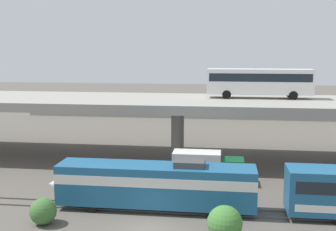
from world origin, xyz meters
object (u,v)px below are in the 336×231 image
transit_bus_on_overpass (259,81)px  parked_car_3 (192,103)px  service_truck_west (206,166)px  parked_car_4 (75,101)px  train_locomotive (146,183)px  parked_car_0 (109,101)px  parked_car_1 (291,103)px  parked_car_2 (205,101)px  parked_car_6 (263,103)px  parked_car_5 (327,104)px

transit_bus_on_overpass → parked_car_3: 33.75m
service_truck_west → parked_car_3: (-4.42, 41.80, 0.84)m
transit_bus_on_overpass → parked_car_3: size_ratio=2.77×
parked_car_3 → parked_car_4: (-23.80, 0.12, -0.00)m
train_locomotive → parked_car_0: 53.19m
service_truck_west → parked_car_1: size_ratio=1.51×
train_locomotive → parked_car_2: (2.43, 52.76, 0.29)m
transit_bus_on_overpass → parked_car_0: (-26.93, 32.63, -6.76)m
parked_car_0 → parked_car_6: 30.49m
service_truck_west → parked_car_6: parked_car_6 is taller
parked_car_0 → parked_car_4: size_ratio=0.90×
parked_car_3 → parked_car_6: bearing=-172.0°
parked_car_1 → parked_car_5: size_ratio=1.02×
parked_car_0 → parked_car_3: bearing=176.2°
parked_car_2 → parked_car_3: (-2.37, -3.42, -0.00)m
parked_car_1 → parked_car_3: bearing=6.9°
parked_car_3 → parked_car_4: bearing=-0.3°
parked_car_4 → parked_car_6: (37.41, 1.80, -0.00)m
parked_car_1 → parked_car_6: bearing=3.9°
parked_car_1 → parked_car_6: (-5.35, -0.37, -0.00)m
service_truck_west → parked_car_6: 44.68m
parked_car_2 → parked_car_4: 26.37m
transit_bus_on_overpass → parked_car_1: (8.91, 33.78, -6.75)m
parked_car_0 → parked_car_2: same height
parked_car_1 → parked_car_3: (-18.97, -2.28, -0.00)m
parked_car_1 → parked_car_4: (-42.77, -2.16, -0.00)m
service_truck_west → parked_car_1: (14.55, 44.08, 0.84)m
parked_car_4 → parked_car_6: 37.46m
parked_car_3 → parked_car_5: 25.61m
service_truck_west → parked_car_0: 47.93m
parked_car_2 → parked_car_4: size_ratio=1.02×
transit_bus_on_overpass → service_truck_west: transit_bus_on_overpass is taller
transit_bus_on_overpass → parked_car_4: size_ratio=2.65×
parked_car_1 → parked_car_2: 16.64m
parked_car_0 → parked_car_2: size_ratio=0.88×
transit_bus_on_overpass → parked_car_4: 46.82m
train_locomotive → parked_car_6: bearing=-104.9°
parked_car_4 → service_truck_west: bearing=-56.1°
train_locomotive → parked_car_5: 57.07m
parked_car_1 → service_truck_west: bearing=71.7°
parked_car_4 → parked_car_6: size_ratio=1.04×
parked_car_0 → parked_car_4: 7.01m
parked_car_0 → parked_car_5: bearing=-179.3°
transit_bus_on_overpass → parked_car_5: bearing=65.0°
transit_bus_on_overpass → parked_car_6: 34.27m
transit_bus_on_overpass → parked_car_5: size_ratio=2.71×
train_locomotive → transit_bus_on_overpass: (10.12, 17.84, 7.04)m
parked_car_2 → parked_car_6: size_ratio=1.06×
train_locomotive → parked_car_2: bearing=-92.6°
parked_car_4 → parked_car_3: bearing=-0.3°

